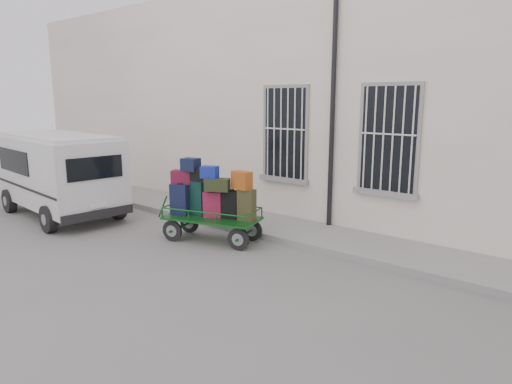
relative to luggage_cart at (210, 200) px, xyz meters
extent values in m
plane|color=slate|center=(0.69, -0.60, -0.92)|extent=(80.00, 80.00, 0.00)
cube|color=beige|center=(0.69, 4.90, 2.08)|extent=(24.00, 5.00, 6.00)
cylinder|color=black|center=(1.64, 2.32, 1.88)|extent=(0.11, 0.11, 5.60)
cube|color=black|center=(0.29, 2.38, 1.33)|extent=(1.20, 0.08, 2.20)
cube|color=gray|center=(0.29, 2.36, 0.17)|extent=(1.45, 0.22, 0.12)
cube|color=black|center=(2.99, 2.38, 1.33)|extent=(1.20, 0.08, 2.20)
cube|color=gray|center=(2.99, 2.36, 0.17)|extent=(1.45, 0.22, 0.12)
cube|color=gray|center=(0.69, 1.60, -0.84)|extent=(24.00, 1.70, 0.15)
cylinder|color=black|center=(-0.60, -0.57, -0.68)|extent=(0.47, 0.19, 0.47)
cylinder|color=gray|center=(-0.60, -0.57, -0.68)|extent=(0.27, 0.16, 0.26)
cylinder|color=black|center=(-0.81, 0.12, -0.68)|extent=(0.47, 0.19, 0.47)
cylinder|color=gray|center=(-0.81, 0.12, -0.68)|extent=(0.27, 0.16, 0.26)
cylinder|color=black|center=(0.94, -0.11, -0.68)|extent=(0.47, 0.19, 0.47)
cylinder|color=gray|center=(0.94, -0.11, -0.68)|extent=(0.27, 0.16, 0.26)
cylinder|color=black|center=(0.73, 0.58, -0.68)|extent=(0.47, 0.19, 0.47)
cylinder|color=gray|center=(0.73, 0.58, -0.68)|extent=(0.27, 0.16, 0.26)
cube|color=#125019|center=(0.06, 0.00, -0.40)|extent=(2.26, 1.50, 0.05)
cylinder|color=#125019|center=(-1.16, -0.36, -0.26)|extent=(0.27, 0.11, 0.53)
cube|color=black|center=(-0.65, -0.26, -0.03)|extent=(0.48, 0.35, 0.69)
cube|color=black|center=(-0.65, -0.26, 0.33)|extent=(0.20, 0.17, 0.03)
cube|color=black|center=(-0.35, -0.04, 0.01)|extent=(0.43, 0.29, 0.77)
cube|color=black|center=(-0.35, -0.04, 0.41)|extent=(0.19, 0.15, 0.03)
cube|color=maroon|center=(0.06, 0.03, -0.09)|extent=(0.46, 0.41, 0.56)
cube|color=black|center=(0.06, 0.03, 0.20)|extent=(0.18, 0.16, 0.03)
cube|color=black|center=(0.43, 0.20, -0.07)|extent=(0.40, 0.32, 0.61)
cube|color=black|center=(0.43, 0.20, 0.25)|extent=(0.16, 0.14, 0.03)
cube|color=#333219|center=(0.84, 0.27, -0.04)|extent=(0.39, 0.28, 0.68)
cube|color=black|center=(0.84, 0.27, 0.32)|extent=(0.17, 0.15, 0.03)
cube|color=#531021|center=(-0.68, -0.18, 0.46)|extent=(0.52, 0.46, 0.30)
cube|color=black|center=(-0.18, 0.00, 0.54)|extent=(0.58, 0.36, 0.29)
cube|color=#262B15|center=(0.26, -0.01, 0.37)|extent=(0.58, 0.49, 0.27)
cube|color=brown|center=(0.73, 0.24, 0.49)|extent=(0.43, 0.26, 0.37)
cube|color=black|center=(-0.46, -0.11, 0.75)|extent=(0.42, 0.35, 0.28)
cube|color=navy|center=(0.07, -0.05, 0.63)|extent=(0.42, 0.36, 0.25)
cube|color=silver|center=(-4.66, -0.97, 0.31)|extent=(4.38, 2.21, 1.73)
cube|color=silver|center=(-4.66, -0.97, 1.21)|extent=(4.17, 2.05, 0.10)
cube|color=black|center=(-6.74, -0.78, 0.65)|extent=(0.32, 1.59, 0.72)
cube|color=black|center=(-5.32, -1.83, 0.60)|extent=(2.11, 0.24, 0.60)
cube|color=black|center=(-2.55, -1.17, 0.60)|extent=(0.16, 1.34, 0.53)
cube|color=black|center=(-2.56, -1.17, -0.51)|extent=(0.26, 1.78, 0.21)
cube|color=white|center=(-2.52, -1.18, -0.28)|extent=(0.07, 0.40, 0.12)
cylinder|color=black|center=(-6.13, -1.72, -0.59)|extent=(0.67, 0.27, 0.65)
cylinder|color=black|center=(-5.96, 0.04, -0.59)|extent=(0.67, 0.27, 0.65)
cylinder|color=black|center=(-3.36, -1.98, -0.59)|extent=(0.67, 0.27, 0.65)
cylinder|color=black|center=(-3.19, -0.22, -0.59)|extent=(0.67, 0.27, 0.65)
camera|label=1|loc=(6.99, -6.84, 2.16)|focal=32.00mm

